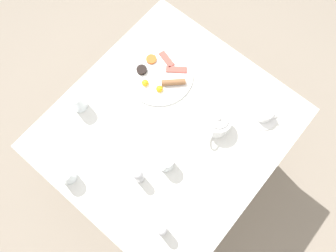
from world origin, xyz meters
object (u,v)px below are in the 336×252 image
Objects in this scene: salt_grinder at (139,176)px; spoon_for_tea at (138,207)px; pepper_grinder at (162,230)px; teacup_with_saucer_left at (264,113)px; fork_spare at (90,148)px; fork_by_plate at (146,139)px; wine_glass_spare at (77,101)px; teapot_near at (217,123)px; water_glass_tall at (166,162)px; knife_by_plate at (198,201)px; water_glass_short at (66,175)px; breakfast_plate at (159,75)px.

salt_grinder is 0.13m from spoon_for_tea.
pepper_grinder reaches higher than spoon_for_tea.
teacup_with_saucer_left reaches higher than fork_spare.
fork_by_plate is 0.29m from spoon_for_tea.
wine_glass_spare is 0.79× the size of spoon_for_tea.
salt_grinder reaches higher than teapot_near.
teacup_with_saucer_left is 0.53m from fork_by_plate.
spoon_for_tea is at bearing -145.60° from fork_by_plate.
teacup_with_saucer_left is 1.52× the size of water_glass_tall.
fork_by_plate is (0.03, 0.14, -0.05)m from water_glass_tall.
teapot_near is 1.35× the size of teacup_with_saucer_left.
teacup_with_saucer_left is 0.67× the size of knife_by_plate.
water_glass_tall is 0.41m from water_glass_short.
water_glass_tall is at bearing -135.48° from breakfast_plate.
fork_by_plate is at bearing -22.80° from water_glass_short.
salt_grinder reaches higher than knife_by_plate.
teapot_near is at bearing 12.35° from pepper_grinder.
water_glass_tall is 0.55× the size of fork_by_plate.
water_glass_tall is 0.99× the size of water_glass_short.
pepper_grinder reaches higher than fork_spare.
water_glass_tall is at bearing 7.35° from spoon_for_tea.
knife_by_plate is at bearing -44.42° from spoon_for_tea.
wine_glass_spare is 0.21m from fork_spare.
teapot_near is 1.71× the size of pepper_grinder.
teapot_near reaches higher than teacup_with_saucer_left.
knife_by_plate is (-0.03, -0.20, -0.05)m from water_glass_tall.
teacup_with_saucer_left is 0.84× the size of fork_by_plate.
wine_glass_spare is at bearing 71.52° from spoon_for_tea.
water_glass_tall is 0.27m from pepper_grinder.
fork_by_plate is 1.18× the size of fork_spare.
pepper_grinder is (-0.66, 0.02, 0.03)m from teacup_with_saucer_left.
teacup_with_saucer_left is 0.48m from knife_by_plate.
salt_grinder reaches higher than water_glass_tall.
wine_glass_spare is at bearing 74.99° from pepper_grinder.
salt_grinder is at bearing 64.84° from pepper_grinder.
water_glass_short is at bearing -171.28° from fork_spare.
fork_spare is at bearing 124.74° from teapot_near.
water_glass_short is at bearing -178.30° from breakfast_plate.
fork_by_plate is 0.79× the size of knife_by_plate.
wine_glass_spare is 0.76× the size of fork_spare.
fork_by_plate is at bearing 32.10° from salt_grinder.
teapot_near is at bearing -38.33° from fork_by_plate.
wine_glass_spare reaches higher than water_glass_short.
wine_glass_spare is 0.43m from salt_grinder.
wine_glass_spare is at bearing 56.72° from fork_spare.
spoon_for_tea is 0.33m from fork_spare.
breakfast_plate is 0.49m from salt_grinder.
teacup_with_saucer_left is 1.31× the size of wine_glass_spare.
teapot_near is 2.03× the size of water_glass_short.
teapot_near reaches higher than knife_by_plate.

